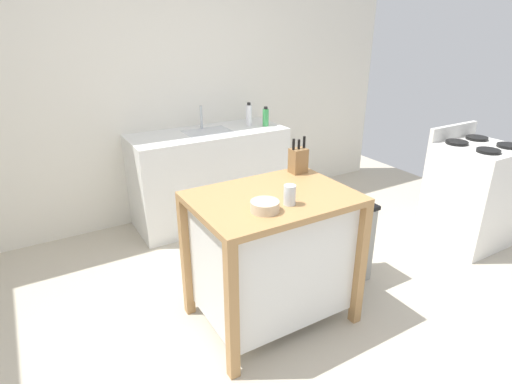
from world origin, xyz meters
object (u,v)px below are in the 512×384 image
(drinking_cup, at_px, (290,195))
(bottle_dish_soap, at_px, (266,117))
(kitchen_island, at_px, (272,252))
(knife_block, at_px, (298,160))
(bowl_ceramic_small, at_px, (265,206))
(sink_faucet, at_px, (201,117))
(trash_bin, at_px, (346,242))
(bottle_spray_cleaner, at_px, (249,115))
(stove, at_px, (471,194))

(drinking_cup, bearing_deg, bottle_dish_soap, 62.32)
(kitchen_island, relative_size, knife_block, 3.90)
(kitchen_island, xyz_separation_m, bowl_ceramic_small, (-0.16, -0.17, 0.43))
(drinking_cup, bearing_deg, bowl_ceramic_small, -177.85)
(sink_faucet, height_order, bottle_dish_soap, sink_faucet)
(knife_block, xyz_separation_m, bottle_dish_soap, (0.52, 1.25, 0.00))
(drinking_cup, bearing_deg, trash_bin, 19.54)
(bowl_ceramic_small, bearing_deg, trash_bin, 16.39)
(bottle_spray_cleaner, relative_size, stove, 0.22)
(sink_faucet, xyz_separation_m, bottle_spray_cleaner, (0.46, -0.13, -0.00))
(bowl_ceramic_small, bearing_deg, stove, 4.05)
(bowl_ceramic_small, bearing_deg, drinking_cup, 2.15)
(trash_bin, bearing_deg, bowl_ceramic_small, -163.61)
(knife_block, height_order, trash_bin, knife_block)
(bowl_ceramic_small, distance_m, stove, 2.30)
(bowl_ceramic_small, bearing_deg, kitchen_island, 45.98)
(kitchen_island, relative_size, drinking_cup, 8.34)
(bowl_ceramic_small, xyz_separation_m, bottle_spray_cleaner, (0.91, 1.77, 0.08))
(bowl_ceramic_small, xyz_separation_m, bottle_dish_soap, (1.04, 1.67, 0.06))
(knife_block, height_order, stove, knife_block)
(bottle_spray_cleaner, bearing_deg, kitchen_island, -115.04)
(trash_bin, xyz_separation_m, stove, (1.35, -0.10, 0.14))
(knife_block, height_order, bottle_spray_cleaner, knife_block)
(drinking_cup, relative_size, trash_bin, 0.19)
(sink_faucet, height_order, stove, sink_faucet)
(stove, bearing_deg, bottle_spray_cleaner, 129.45)
(bottle_dish_soap, bearing_deg, stove, -51.69)
(stove, bearing_deg, sink_faucet, 135.71)
(kitchen_island, distance_m, bottle_spray_cleaner, 1.85)
(trash_bin, bearing_deg, drinking_cup, -160.46)
(knife_block, xyz_separation_m, stove, (1.71, -0.26, -0.53))
(bowl_ceramic_small, relative_size, trash_bin, 0.26)
(knife_block, bearing_deg, sink_faucet, 92.82)
(bowl_ceramic_small, distance_m, drinking_cup, 0.17)
(kitchen_island, xyz_separation_m, stove, (2.08, -0.01, -0.04))
(knife_block, height_order, bottle_dish_soap, knife_block)
(kitchen_island, xyz_separation_m, trash_bin, (0.73, 0.10, -0.19))
(knife_block, relative_size, drinking_cup, 2.14)
(sink_faucet, relative_size, bottle_spray_cleaner, 0.96)
(kitchen_island, height_order, bottle_spray_cleaner, bottle_spray_cleaner)
(stove, bearing_deg, kitchen_island, 179.82)
(kitchen_island, relative_size, sink_faucet, 4.45)
(kitchen_island, distance_m, bottle_dish_soap, 1.82)
(bowl_ceramic_small, xyz_separation_m, sink_faucet, (0.46, 1.90, 0.08))
(drinking_cup, relative_size, bottle_dish_soap, 0.61)
(kitchen_island, relative_size, trash_bin, 1.55)
(trash_bin, height_order, sink_faucet, sink_faucet)
(bowl_ceramic_small, height_order, trash_bin, bowl_ceramic_small)
(bowl_ceramic_small, distance_m, sink_faucet, 1.96)
(bottle_dish_soap, height_order, stove, bottle_dish_soap)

